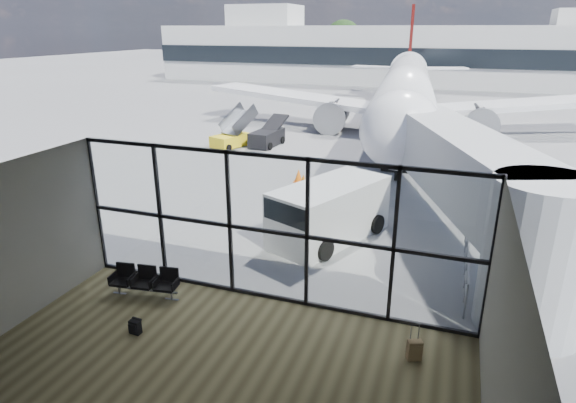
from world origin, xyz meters
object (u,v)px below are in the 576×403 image
Objects in this scene: seating_row at (146,280)px; belt_loader at (267,137)px; suitcase at (415,350)px; mobile_stairs at (232,139)px; service_van at (327,211)px; backpack at (135,327)px; airliner at (406,89)px.

belt_loader is (-3.89, 19.72, 0.10)m from seating_row.
mobile_stairs reaches higher than suitcase.
seating_row is 7.21m from service_van.
backpack is 0.11× the size of belt_loader.
seating_row is 2.05m from backpack.
seating_row is 2.22× the size of suitcase.
backpack is at bearing -89.08° from service_van.
backpack is 8.39m from service_van.
backpack is at bearing -49.76° from mobile_stairs.
belt_loader is (-4.80, 21.53, 0.41)m from backpack.
suitcase is 0.17× the size of service_van.
service_van is at bearing -55.60° from belt_loader.
mobile_stairs is (-6.11, 18.68, 0.02)m from seating_row.
suitcase is (7.13, 1.38, 0.07)m from backpack.
backpack is 0.13× the size of mobile_stairs.
airliner reaches higher than service_van.
backpack is at bearing -73.09° from belt_loader.
mobile_stairs is (-7.02, 20.49, 0.32)m from backpack.
seating_row is at bearing -74.48° from belt_loader.
airliner is at bearing 113.21° from service_van.
airliner reaches higher than mobile_stairs.
airliner is 11.19× the size of mobile_stairs.
seating_row is at bearing -103.73° from airliner.
backpack is 0.08× the size of service_van.
airliner reaches higher than backpack.
backpack is 0.46× the size of suitcase.
seating_row is 0.52× the size of belt_loader.
suitcase is (8.04, -0.43, -0.23)m from seating_row.
seating_row reaches higher than backpack.
seating_row is at bearing 120.59° from backpack.
service_van is at bearing 71.52° from backpack.
service_van is (3.20, 7.71, 0.91)m from backpack.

